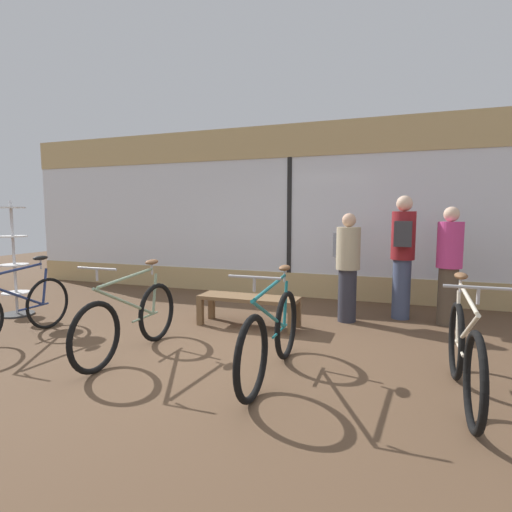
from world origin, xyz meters
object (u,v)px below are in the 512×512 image
Objects in this scene: bicycle_far_left at (16,308)px; bicycle_left at (130,320)px; accessory_rack at (15,269)px; customer_by_window at (449,262)px; customer_near_rack at (403,253)px; display_bench at (249,302)px; bicycle_far_right at (464,354)px; customer_mid_floor at (347,264)px; bicycle_right at (272,336)px.

bicycle_far_left is 0.95× the size of bicycle_left.
accessory_rack is at bearing 140.62° from bicycle_far_left.
accessory_rack reaches higher than customer_by_window.
display_bench is at bearing -150.51° from customer_near_rack.
display_bench is at bearing 61.15° from bicycle_left.
bicycle_far_right is at bearing -93.04° from customer_by_window.
accessory_rack reaches higher than customer_mid_floor.
customer_by_window is (3.44, 2.54, 0.50)m from bicycle_left.
bicycle_left is at bearing 178.50° from bicycle_right.
accessory_rack is at bearing 162.68° from bicycle_left.
bicycle_far_right is 1.23× the size of display_bench.
bicycle_left is at bearing -137.01° from customer_near_rack.
bicycle_far_left is at bearing -149.37° from display_bench.
bicycle_far_left is at bearing 179.96° from bicycle_left.
bicycle_far_right is at bearing 0.21° from bicycle_far_left.
customer_near_rack is (-0.48, 2.61, 0.59)m from bicycle_far_right.
customer_near_rack is (2.00, 1.13, 0.64)m from display_bench.
customer_mid_floor is (3.79, 2.23, 0.45)m from bicycle_far_left.
customer_by_window is (0.13, 2.52, 0.50)m from bicycle_far_right.
customer_by_window is at bearing 36.37° from bicycle_left.
customer_near_rack is 1.16× the size of customer_mid_floor.
customer_near_rack is (2.83, 2.63, 0.60)m from bicycle_left.
display_bench is (3.59, 0.65, -0.37)m from accessory_rack.
customer_near_rack is 0.86m from customer_mid_floor.
bicycle_right and bicycle_far_right have the same top height.
bicycle_left is 1.72m from display_bench.
customer_near_rack is at bearing 30.13° from bicycle_far_left.
bicycle_left is 0.97× the size of customer_near_rack.
customer_near_rack reaches higher than bicycle_right.
accessory_rack is at bearing -164.16° from customer_mid_floor.
customer_mid_floor is (-1.23, 2.21, 0.44)m from bicycle_far_right.
bicycle_right is at bearing -1.50° from bicycle_left.
customer_mid_floor reaches higher than bicycle_right.
bicycle_left is 1.27× the size of display_bench.
bicycle_right is at bearing -0.76° from bicycle_far_left.
bicycle_far_left is 0.94× the size of bicycle_right.
accessory_rack is 1.12× the size of customer_mid_floor.
bicycle_far_right is 2.57m from customer_by_window.
bicycle_far_right is at bearing 2.18° from bicycle_right.
bicycle_left is 4.31m from customer_by_window.
bicycle_far_right is 1.10× the size of customer_mid_floor.
customer_by_window is at bearing 26.19° from bicycle_far_left.
bicycle_left is (1.71, -0.00, -0.00)m from bicycle_far_left.
customer_mid_floor is at bearing -151.64° from customer_near_rack.
customer_mid_floor is (4.84, 1.37, 0.12)m from accessory_rack.
bicycle_left is 1.03× the size of bicycle_far_right.
customer_mid_floor is (-0.75, -0.40, -0.15)m from customer_near_rack.
accessory_rack is 0.96× the size of customer_near_rack.
display_bench is at bearing 30.63° from bicycle_far_left.
bicycle_right is at bearing -113.66° from customer_near_rack.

